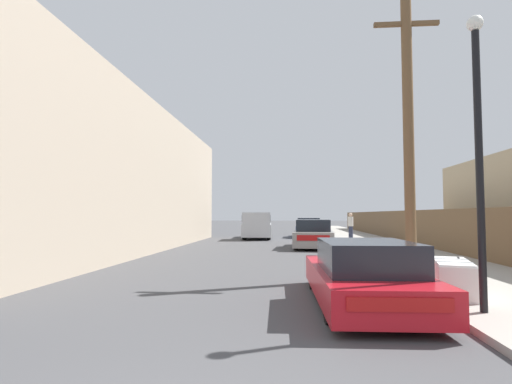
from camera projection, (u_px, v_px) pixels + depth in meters
sidewalk_curb at (365, 241)px, 24.67m from camera, size 4.20×63.00×0.12m
discarded_fridge at (453, 277)px, 7.85m from camera, size 1.07×1.85×0.68m
parked_sports_car_red at (363, 275)px, 7.44m from camera, size 1.93×4.72×1.21m
car_parked_mid at (313, 235)px, 20.26m from camera, size 2.19×4.71×1.43m
car_parked_far at (309, 228)px, 29.84m from camera, size 2.02×4.66×1.43m
pickup_truck at (257, 226)px, 27.68m from camera, size 2.18×5.42×1.82m
utility_pole at (408, 128)px, 11.14m from camera, size 1.80×0.29×7.74m
street_lamp at (479, 138)px, 6.53m from camera, size 0.26×0.26×4.88m
wooden_fence at (403, 226)px, 23.20m from camera, size 0.08×44.65×1.80m
building_left_block at (88, 180)px, 18.51m from camera, size 7.00×23.41×6.62m
pedestrian at (351, 225)px, 26.12m from camera, size 0.34×0.34×1.68m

